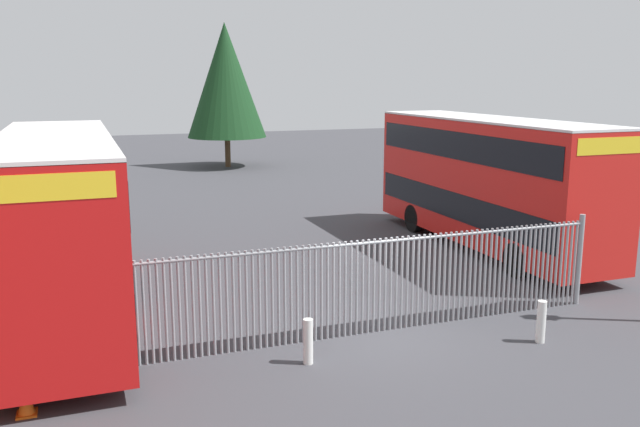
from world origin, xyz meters
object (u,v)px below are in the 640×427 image
bollard_near_left (308,341)px  traffic_cone_by_gate (25,399)px  double_decker_bus_near_gate (60,219)px  bollard_center_front (541,322)px  double_decker_bus_behind_fence_left (487,178)px

bollard_near_left → traffic_cone_by_gate: size_ratio=1.61×
double_decker_bus_near_gate → bollard_near_left: double_decker_bus_near_gate is taller
double_decker_bus_near_gate → bollard_near_left: bearing=-45.5°
double_decker_bus_near_gate → bollard_near_left: (4.63, -4.71, -1.95)m
bollard_near_left → bollard_center_front: (5.16, -0.71, 0.00)m
double_decker_bus_behind_fence_left → bollard_near_left: bearing=-141.9°
double_decker_bus_near_gate → bollard_center_front: double_decker_bus_near_gate is taller
bollard_center_front → traffic_cone_by_gate: size_ratio=1.61×
double_decker_bus_behind_fence_left → traffic_cone_by_gate: 15.92m
double_decker_bus_behind_fence_left → bollard_near_left: 11.33m
bollard_near_left → bollard_center_front: 5.21m
traffic_cone_by_gate → double_decker_bus_behind_fence_left: bearing=27.1°
bollard_center_front → traffic_cone_by_gate: (-10.42, 0.40, -0.19)m
double_decker_bus_behind_fence_left → bollard_center_front: bearing=-115.5°
double_decker_bus_behind_fence_left → bollard_center_front: size_ratio=11.38×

